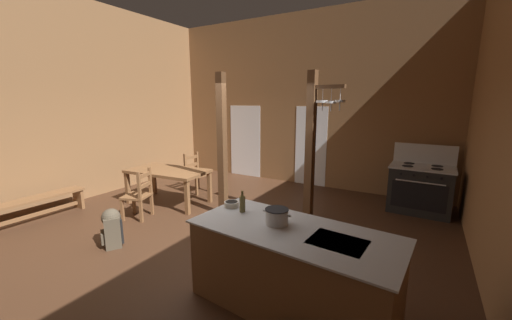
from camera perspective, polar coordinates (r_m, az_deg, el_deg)
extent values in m
cube|color=#422819|center=(5.11, -8.90, -14.77)|extent=(8.11, 8.28, 0.10)
cube|color=brown|center=(7.91, 8.45, 11.14)|extent=(8.11, 0.14, 4.35)
cube|color=brown|center=(7.54, -32.46, 9.51)|extent=(0.14, 8.28, 4.35)
cube|color=white|center=(8.68, -2.11, 3.65)|extent=(1.00, 0.01, 2.05)
cube|color=white|center=(7.81, 10.50, 2.60)|extent=(0.84, 0.01, 2.05)
cube|color=brown|center=(3.36, 6.93, -20.24)|extent=(2.17, 1.08, 0.87)
cube|color=silver|center=(3.15, 7.13, -13.32)|extent=(2.23, 1.14, 0.02)
cube|color=black|center=(2.98, 15.47, -14.98)|extent=(0.55, 0.44, 0.00)
cube|color=black|center=(3.89, 10.01, -22.19)|extent=(1.99, 0.21, 0.10)
cube|color=black|center=(6.75, 29.06, -5.04)|extent=(1.12, 0.80, 0.90)
cube|color=black|center=(6.39, 28.83, -6.17)|extent=(0.93, 0.04, 0.52)
cylinder|color=silver|center=(6.29, 29.06, -3.80)|extent=(0.83, 0.05, 0.02)
cube|color=silver|center=(6.65, 29.44, -1.18)|extent=(1.17, 0.84, 0.03)
cube|color=silver|center=(6.97, 29.76, 1.02)|extent=(1.14, 0.08, 0.40)
cylinder|color=black|center=(6.49, 31.57, -1.49)|extent=(0.21, 0.21, 0.01)
cylinder|color=black|center=(6.51, 27.23, -1.03)|extent=(0.21, 0.21, 0.01)
cylinder|color=black|center=(6.79, 31.60, -1.00)|extent=(0.21, 0.21, 0.01)
cylinder|color=black|center=(6.80, 27.45, -0.56)|extent=(0.21, 0.21, 0.01)
cylinder|color=black|center=(6.27, 32.18, -3.03)|extent=(0.04, 0.03, 0.04)
cylinder|color=black|center=(6.27, 30.17, -2.82)|extent=(0.04, 0.03, 0.04)
cylinder|color=black|center=(6.28, 28.18, -2.61)|extent=(0.04, 0.03, 0.04)
cylinder|color=black|center=(6.29, 26.19, -2.40)|extent=(0.04, 0.03, 0.04)
cube|color=brown|center=(5.31, 10.41, 2.06)|extent=(0.16, 0.16, 2.70)
cube|color=brown|center=(5.14, 13.42, 13.59)|extent=(0.65, 0.16, 0.06)
cylinder|color=silver|center=(5.16, 12.78, 12.39)|extent=(0.01, 0.01, 0.22)
cylinder|color=silver|center=(5.16, 12.72, 10.96)|extent=(0.24, 0.24, 0.04)
cylinder|color=silver|center=(5.16, 12.68, 10.07)|extent=(0.02, 0.02, 0.14)
cylinder|color=silver|center=(5.10, 14.36, 12.28)|extent=(0.01, 0.01, 0.23)
cylinder|color=silver|center=(5.10, 14.28, 10.77)|extent=(0.19, 0.19, 0.04)
cylinder|color=silver|center=(5.10, 14.24, 9.87)|extent=(0.02, 0.02, 0.14)
cylinder|color=silver|center=(5.05, 15.98, 12.30)|extent=(0.01, 0.01, 0.21)
cylinder|color=silver|center=(5.05, 15.90, 10.86)|extent=(0.19, 0.19, 0.04)
cylinder|color=silver|center=(5.05, 15.85, 9.96)|extent=(0.02, 0.02, 0.14)
cube|color=brown|center=(5.60, -6.56, 2.64)|extent=(0.14, 0.14, 2.70)
cube|color=brown|center=(6.61, -16.66, -2.06)|extent=(1.78, 1.06, 0.06)
cube|color=brown|center=(7.50, -19.11, -3.55)|extent=(0.09, 0.09, 0.68)
cube|color=brown|center=(6.53, -8.96, -5.22)|extent=(0.09, 0.09, 0.68)
cube|color=brown|center=(6.98, -23.51, -4.97)|extent=(0.09, 0.09, 0.68)
cube|color=brown|center=(5.93, -13.14, -7.12)|extent=(0.09, 0.09, 0.68)
cube|color=brown|center=(6.03, -22.07, -6.46)|extent=(0.56, 0.56, 0.04)
cube|color=brown|center=(6.06, -24.40, -8.83)|extent=(0.06, 0.06, 0.41)
cube|color=brown|center=(6.35, -22.48, -7.74)|extent=(0.06, 0.06, 0.41)
cube|color=brown|center=(5.77, -21.49, -6.75)|extent=(0.06, 0.06, 0.95)
cube|color=brown|center=(6.08, -19.63, -5.70)|extent=(0.06, 0.06, 0.95)
cube|color=brown|center=(5.83, -20.78, -2.78)|extent=(0.16, 0.37, 0.07)
cube|color=brown|center=(5.88, -20.65, -4.58)|extent=(0.16, 0.37, 0.07)
cube|color=brown|center=(7.30, -11.32, -2.81)|extent=(0.49, 0.49, 0.04)
cube|color=brown|center=(7.34, -9.15, -4.46)|extent=(0.06, 0.06, 0.41)
cube|color=brown|center=(7.10, -11.38, -5.10)|extent=(0.06, 0.06, 0.41)
cube|color=brown|center=(7.55, -11.21, -1.98)|extent=(0.06, 0.06, 0.95)
cube|color=brown|center=(7.31, -13.43, -2.52)|extent=(0.06, 0.06, 0.95)
cube|color=brown|center=(7.35, -12.42, 0.52)|extent=(0.08, 0.38, 0.07)
cube|color=brown|center=(7.39, -12.36, -0.93)|extent=(0.08, 0.38, 0.07)
cube|color=brown|center=(6.85, -36.61, -5.93)|extent=(0.38, 1.59, 0.04)
cube|color=brown|center=(7.19, -31.05, -6.37)|extent=(0.31, 0.06, 0.40)
cube|color=brown|center=(6.93, -36.31, -8.31)|extent=(0.07, 1.38, 0.06)
cube|color=#4C4233|center=(5.13, -25.98, -12.20)|extent=(0.39, 0.35, 0.48)
cube|color=#4C4233|center=(5.16, -27.39, -13.08)|extent=(0.22, 0.17, 0.17)
cylinder|color=black|center=(5.04, -24.48, -12.47)|extent=(0.06, 0.06, 0.38)
cylinder|color=black|center=(5.22, -24.64, -11.67)|extent=(0.06, 0.06, 0.38)
sphere|color=#4C4233|center=(5.05, -26.20, -9.91)|extent=(0.37, 0.37, 0.27)
cylinder|color=silver|center=(3.23, 4.03, -10.87)|extent=(0.25, 0.25, 0.16)
cylinder|color=black|center=(3.20, 4.05, -9.48)|extent=(0.26, 0.26, 0.01)
cylinder|color=silver|center=(3.27, 1.84, -9.79)|extent=(0.05, 0.02, 0.02)
cylinder|color=silver|center=(3.16, 6.32, -10.64)|extent=(0.05, 0.02, 0.02)
cylinder|color=silver|center=(3.74, -4.73, -8.48)|extent=(0.18, 0.18, 0.06)
cylinder|color=black|center=(3.73, -4.74, -8.01)|extent=(0.15, 0.15, 0.00)
cylinder|color=brown|center=(3.55, -2.64, -8.51)|extent=(0.07, 0.07, 0.19)
cylinder|color=brown|center=(3.51, -2.66, -6.53)|extent=(0.03, 0.03, 0.07)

